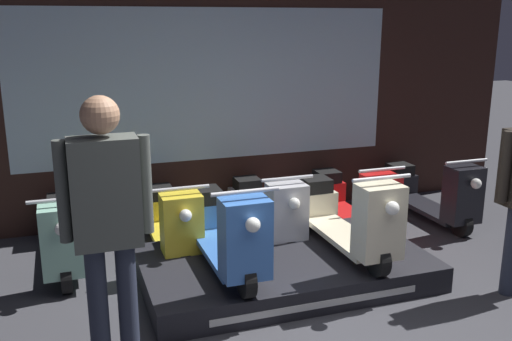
# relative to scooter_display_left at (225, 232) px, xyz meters

# --- Properties ---
(shop_wall_back) EXTENTS (7.88, 0.09, 3.20)m
(shop_wall_back) POSITION_rel_scooter_display_left_xyz_m (0.40, 1.99, 1.05)
(shop_wall_back) COLOR #331E19
(shop_wall_back) RESTS_ON ground_plane
(display_platform) EXTENTS (2.51, 1.43, 0.23)m
(display_platform) POSITION_rel_scooter_display_left_xyz_m (0.57, 0.05, -0.43)
(display_platform) COLOR black
(display_platform) RESTS_ON ground_plane
(scooter_display_left) EXTENTS (0.51, 1.61, 0.84)m
(scooter_display_left) POSITION_rel_scooter_display_left_xyz_m (0.00, 0.00, 0.00)
(scooter_display_left) COLOR black
(scooter_display_left) RESTS_ON display_platform
(scooter_display_right) EXTENTS (0.51, 1.61, 0.84)m
(scooter_display_right) POSITION_rel_scooter_display_left_xyz_m (1.13, 0.00, 0.00)
(scooter_display_right) COLOR black
(scooter_display_right) RESTS_ON display_platform
(scooter_backrow_0) EXTENTS (0.51, 1.61, 0.84)m
(scooter_backrow_0) POSITION_rel_scooter_display_left_xyz_m (-1.29, 1.00, -0.23)
(scooter_backrow_0) COLOR black
(scooter_backrow_0) RESTS_ON ground_plane
(scooter_backrow_1) EXTENTS (0.51, 1.61, 0.84)m
(scooter_backrow_1) POSITION_rel_scooter_display_left_xyz_m (-0.27, 1.00, -0.23)
(scooter_backrow_1) COLOR black
(scooter_backrow_1) RESTS_ON ground_plane
(scooter_backrow_2) EXTENTS (0.51, 1.61, 0.84)m
(scooter_backrow_2) POSITION_rel_scooter_display_left_xyz_m (0.74, 1.00, -0.23)
(scooter_backrow_2) COLOR black
(scooter_backrow_2) RESTS_ON ground_plane
(scooter_backrow_3) EXTENTS (0.51, 1.61, 0.84)m
(scooter_backrow_3) POSITION_rel_scooter_display_left_xyz_m (1.75, 1.00, -0.23)
(scooter_backrow_3) COLOR black
(scooter_backrow_3) RESTS_ON ground_plane
(scooter_backrow_4) EXTENTS (0.51, 1.61, 0.84)m
(scooter_backrow_4) POSITION_rel_scooter_display_left_xyz_m (2.77, 1.00, -0.23)
(scooter_backrow_4) COLOR black
(scooter_backrow_4) RESTS_ON ground_plane
(person_left_browsing) EXTENTS (0.58, 0.24, 1.83)m
(person_left_browsing) POSITION_rel_scooter_display_left_xyz_m (-1.00, -0.82, 0.54)
(person_left_browsing) COLOR #232838
(person_left_browsing) RESTS_ON ground_plane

